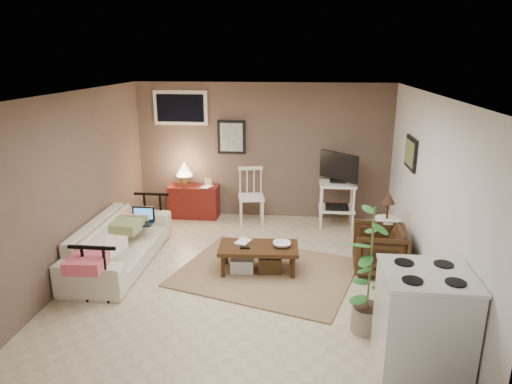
# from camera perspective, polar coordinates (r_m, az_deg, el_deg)

# --- Properties ---
(floor) EXTENTS (5.00, 5.00, 0.00)m
(floor) POSITION_cam_1_polar(r_m,az_deg,el_deg) (6.17, -1.39, -10.66)
(floor) COLOR #C1B293
(floor) RESTS_ON ground
(art_back) EXTENTS (0.50, 0.03, 0.60)m
(art_back) POSITION_cam_1_polar(r_m,az_deg,el_deg) (8.13, -3.07, 6.87)
(art_back) COLOR black
(art_right) EXTENTS (0.03, 0.60, 0.45)m
(art_right) POSITION_cam_1_polar(r_m,az_deg,el_deg) (6.78, 18.78, 4.63)
(art_right) COLOR black
(window) EXTENTS (0.96, 0.03, 0.60)m
(window) POSITION_cam_1_polar(r_m,az_deg,el_deg) (8.25, -9.42, 10.32)
(window) COLOR white
(rug) EXTENTS (2.67, 2.37, 0.02)m
(rug) POSITION_cam_1_polar(r_m,az_deg,el_deg) (6.29, 1.25, -9.96)
(rug) COLOR #917554
(rug) RESTS_ON floor
(coffee_table) EXTENTS (1.09, 0.61, 0.40)m
(coffee_table) POSITION_cam_1_polar(r_m,az_deg,el_deg) (6.22, 0.24, -8.11)
(coffee_table) COLOR #37240F
(coffee_table) RESTS_ON floor
(sofa) EXTENTS (0.63, 2.17, 0.85)m
(sofa) POSITION_cam_1_polar(r_m,az_deg,el_deg) (6.67, -16.71, -5.22)
(sofa) COLOR beige
(sofa) RESTS_ON floor
(sofa_pillows) EXTENTS (0.42, 2.07, 0.15)m
(sofa_pillows) POSITION_cam_1_polar(r_m,az_deg,el_deg) (6.40, -17.19, -5.26)
(sofa_pillows) COLOR #F5DECB
(sofa_pillows) RESTS_ON sofa
(sofa_end_rails) EXTENTS (0.58, 2.17, 0.73)m
(sofa_end_rails) POSITION_cam_1_polar(r_m,az_deg,el_deg) (6.65, -15.66, -5.76)
(sofa_end_rails) COLOR black
(sofa_end_rails) RESTS_ON floor
(laptop) EXTENTS (0.33, 0.24, 0.23)m
(laptop) POSITION_cam_1_polar(r_m,az_deg,el_deg) (6.88, -14.01, -3.22)
(laptop) COLOR black
(laptop) RESTS_ON sofa
(red_console) EXTENTS (0.88, 0.39, 1.02)m
(red_console) POSITION_cam_1_polar(r_m,az_deg,el_deg) (8.34, -7.85, -0.78)
(red_console) COLOR maroon
(red_console) RESTS_ON floor
(spindle_chair) EXTENTS (0.50, 0.50, 0.96)m
(spindle_chair) POSITION_cam_1_polar(r_m,az_deg,el_deg) (8.00, -0.60, -0.65)
(spindle_chair) COLOR white
(spindle_chair) RESTS_ON floor
(tv_stand) EXTENTS (0.60, 0.56, 1.29)m
(tv_stand) POSITION_cam_1_polar(r_m,az_deg,el_deg) (7.85, 10.15, 0.52)
(tv_stand) COLOR white
(tv_stand) RESTS_ON floor
(side_table) EXTENTS (0.38, 0.38, 1.00)m
(side_table) POSITION_cam_1_polar(r_m,az_deg,el_deg) (6.76, 16.05, -3.09)
(side_table) COLOR white
(side_table) RESTS_ON floor
(armchair) EXTENTS (0.66, 0.70, 0.69)m
(armchair) POSITION_cam_1_polar(r_m,az_deg,el_deg) (6.41, 15.17, -6.75)
(armchair) COLOR #311F0D
(armchair) RESTS_ON floor
(potted_plant) EXTENTS (0.35, 0.35, 1.42)m
(potted_plant) POSITION_cam_1_polar(r_m,az_deg,el_deg) (4.89, 14.08, -9.02)
(potted_plant) COLOR gray
(potted_plant) RESTS_ON floor
(stove) EXTENTS (0.79, 0.73, 1.03)m
(stove) POSITION_cam_1_polar(r_m,az_deg,el_deg) (4.55, 20.10, -15.16)
(stove) COLOR silver
(stove) RESTS_ON floor
(bowl) EXTENTS (0.24, 0.08, 0.24)m
(bowl) POSITION_cam_1_polar(r_m,az_deg,el_deg) (6.12, 3.25, -5.77)
(bowl) COLOR #37240F
(bowl) RESTS_ON coffee_table
(book_table) EXTENTS (0.17, 0.07, 0.24)m
(book_table) POSITION_cam_1_polar(r_m,az_deg,el_deg) (6.27, -2.36, -5.18)
(book_table) COLOR #37240F
(book_table) RESTS_ON coffee_table
(book_console) EXTENTS (0.16, 0.09, 0.23)m
(book_console) POSITION_cam_1_polar(r_m,az_deg,el_deg) (8.15, -6.69, 1.42)
(book_console) COLOR #37240F
(book_console) RESTS_ON red_console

